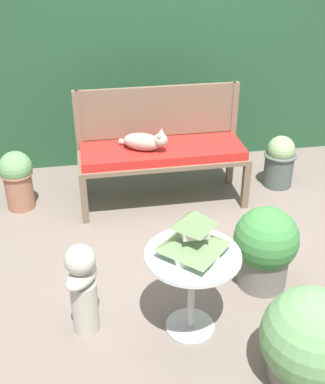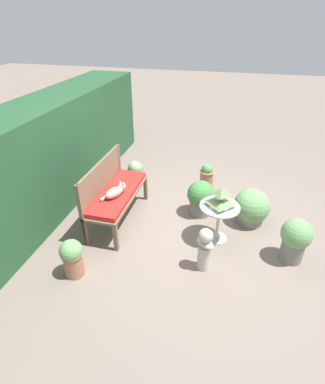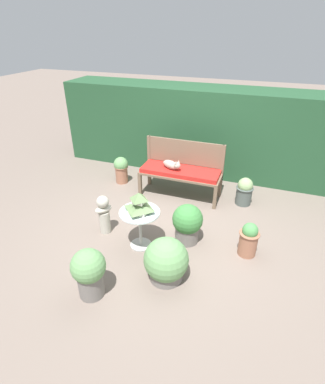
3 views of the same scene
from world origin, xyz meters
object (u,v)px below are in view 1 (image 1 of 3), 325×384
(garden_bench, at_px, (162,155))
(patio_table, at_px, (192,271))
(cat, at_px, (145,141))
(potted_plant_patio_mid, at_px, (280,161))
(potted_plant_path_edge, at_px, (17,178))
(pagoda_birdhouse, at_px, (194,236))
(garden_bust, at_px, (83,286))
(potted_plant_table_near, at_px, (265,247))
(potted_plant_hedge_corner, at_px, (311,342))

(garden_bench, xyz_separation_m, patio_table, (-0.10, -1.63, -0.01))
(garden_bench, bearing_deg, patio_table, -93.59)
(cat, height_order, potted_plant_patio_mid, cat)
(potted_plant_path_edge, bearing_deg, pagoda_birdhouse, -55.55)
(garden_bench, height_order, garden_bust, garden_bust)
(patio_table, bearing_deg, potted_plant_path_edge, 124.45)
(patio_table, xyz_separation_m, potted_plant_path_edge, (-1.20, 1.75, -0.17))
(potted_plant_table_near, bearing_deg, potted_plant_patio_mid, 64.17)
(patio_table, bearing_deg, garden_bust, 170.12)
(patio_table, distance_m, potted_plant_hedge_corner, 0.78)
(garden_bust, bearing_deg, pagoda_birdhouse, -65.61)
(patio_table, xyz_separation_m, potted_plant_patio_mid, (1.29, 1.74, -0.21))
(garden_bench, height_order, pagoda_birdhouse, pagoda_birdhouse)
(garden_bust, height_order, potted_plant_table_near, garden_bust)
(pagoda_birdhouse, bearing_deg, potted_plant_patio_mid, 53.55)
(patio_table, distance_m, potted_plant_table_near, 0.72)
(patio_table, height_order, pagoda_birdhouse, pagoda_birdhouse)
(pagoda_birdhouse, height_order, potted_plant_table_near, pagoda_birdhouse)
(garden_bench, xyz_separation_m, potted_plant_path_edge, (-1.30, 0.12, -0.18))
(cat, bearing_deg, potted_plant_path_edge, -163.48)
(potted_plant_patio_mid, bearing_deg, garden_bench, -174.40)
(potted_plant_hedge_corner, bearing_deg, potted_plant_path_edge, 128.42)
(potted_plant_path_edge, bearing_deg, cat, -8.05)
(pagoda_birdhouse, height_order, potted_plant_path_edge, pagoda_birdhouse)
(garden_bust, relative_size, potted_plant_path_edge, 1.18)
(pagoda_birdhouse, relative_size, garden_bust, 0.52)
(garden_bench, bearing_deg, potted_plant_table_near, -68.24)
(potted_plant_table_near, bearing_deg, cat, 118.39)
(garden_bust, bearing_deg, potted_plant_path_edge, 52.44)
(potted_plant_table_near, relative_size, potted_plant_path_edge, 1.12)
(garden_bust, bearing_deg, cat, 11.86)
(garden_bust, height_order, potted_plant_patio_mid, garden_bust)
(potted_plant_table_near, bearing_deg, patio_table, -150.36)
(cat, relative_size, patio_table, 0.68)
(pagoda_birdhouse, distance_m, potted_plant_hedge_corner, 0.88)
(patio_table, bearing_deg, potted_plant_hedge_corner, -40.33)
(potted_plant_path_edge, bearing_deg, garden_bench, -5.32)
(potted_plant_hedge_corner, bearing_deg, garden_bench, 102.57)
(potted_plant_hedge_corner, xyz_separation_m, potted_plant_path_edge, (-1.77, 2.23, 0.03))
(garden_bench, height_order, cat, cat)
(patio_table, distance_m, pagoda_birdhouse, 0.26)
(cat, height_order, potted_plant_table_near, cat)
(garden_bust, xyz_separation_m, potted_plant_path_edge, (-0.54, 1.63, -0.05))
(pagoda_birdhouse, distance_m, potted_plant_path_edge, 2.16)
(garden_bench, relative_size, garden_bust, 2.31)
(potted_plant_hedge_corner, distance_m, potted_plant_patio_mid, 2.34)
(cat, relative_size, garden_bust, 0.62)
(garden_bust, xyz_separation_m, potted_plant_table_near, (1.28, 0.23, -0.03))
(cat, distance_m, potted_plant_patio_mid, 1.41)
(pagoda_birdhouse, bearing_deg, potted_plant_hedge_corner, -40.33)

